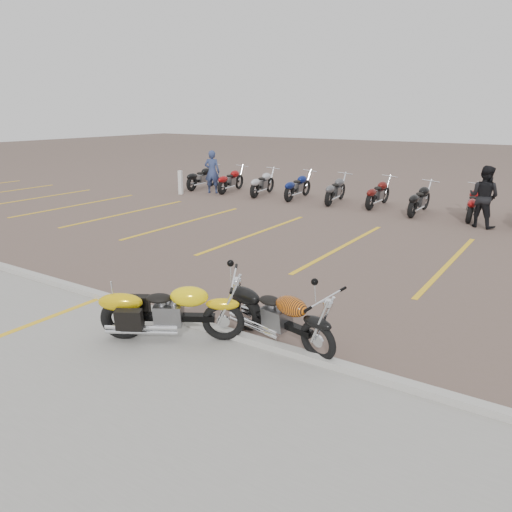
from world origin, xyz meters
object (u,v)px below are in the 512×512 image
(person_b, at_px, (484,197))
(bollard, at_px, (180,182))
(yellow_cruiser, at_px, (169,312))
(person_a, at_px, (212,172))
(flame_cruiser, at_px, (279,317))

(person_b, bearing_deg, bollard, 17.24)
(yellow_cruiser, xyz_separation_m, person_b, (2.57, 11.06, 0.48))
(person_a, relative_size, person_b, 0.97)
(yellow_cruiser, bearing_deg, flame_cruiser, -1.14)
(person_b, bearing_deg, flame_cruiser, 99.32)
(yellow_cruiser, relative_size, person_b, 1.07)
(person_b, bearing_deg, yellow_cruiser, 92.35)
(yellow_cruiser, xyz_separation_m, person_a, (-8.33, 11.68, 0.45))
(flame_cruiser, distance_m, bollard, 14.59)
(person_a, relative_size, bollard, 1.82)
(person_a, bearing_deg, yellow_cruiser, 102.63)
(flame_cruiser, height_order, person_a, person_a)
(yellow_cruiser, height_order, flame_cruiser, yellow_cruiser)
(yellow_cruiser, height_order, person_a, person_a)
(bollard, bearing_deg, person_b, 1.80)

